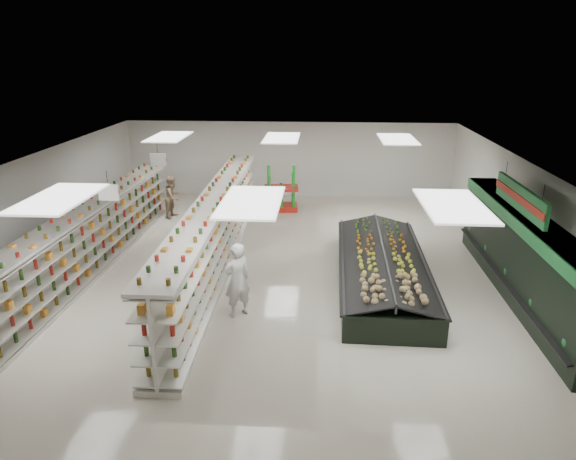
# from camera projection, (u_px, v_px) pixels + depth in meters

# --- Properties ---
(floor) EXTENTS (16.00, 16.00, 0.00)m
(floor) POSITION_uv_depth(u_px,v_px,m) (272.00, 267.00, 15.13)
(floor) COLOR beige
(floor) RESTS_ON ground
(ceiling) EXTENTS (14.00, 16.00, 0.02)m
(ceiling) POSITION_uv_depth(u_px,v_px,m) (270.00, 160.00, 14.07)
(ceiling) COLOR white
(ceiling) RESTS_ON wall_back
(wall_back) EXTENTS (14.00, 0.02, 3.20)m
(wall_back) POSITION_uv_depth(u_px,v_px,m) (289.00, 159.00, 22.14)
(wall_back) COLOR silver
(wall_back) RESTS_ON floor
(wall_front) EXTENTS (14.00, 0.02, 3.20)m
(wall_front) POSITION_uv_depth(u_px,v_px,m) (215.00, 391.00, 7.07)
(wall_front) COLOR silver
(wall_front) RESTS_ON floor
(wall_left) EXTENTS (0.02, 16.00, 3.20)m
(wall_left) POSITION_uv_depth(u_px,v_px,m) (34.00, 211.00, 15.03)
(wall_left) COLOR silver
(wall_left) RESTS_ON floor
(wall_right) EXTENTS (0.02, 16.00, 3.20)m
(wall_right) POSITION_uv_depth(u_px,v_px,m) (523.00, 220.00, 14.17)
(wall_right) COLOR silver
(wall_right) RESTS_ON floor
(produce_wall_case) EXTENTS (0.93, 8.00, 2.20)m
(produce_wall_case) POSITION_uv_depth(u_px,v_px,m) (524.00, 252.00, 12.91)
(produce_wall_case) COLOR black
(produce_wall_case) RESTS_ON floor
(aisle_sign_near) EXTENTS (0.52, 0.06, 0.75)m
(aisle_sign_near) POSITION_uv_depth(u_px,v_px,m) (109.00, 192.00, 12.57)
(aisle_sign_near) COLOR white
(aisle_sign_near) RESTS_ON ceiling
(aisle_sign_far) EXTENTS (0.52, 0.06, 0.75)m
(aisle_sign_far) POSITION_uv_depth(u_px,v_px,m) (158.00, 160.00, 16.34)
(aisle_sign_far) COLOR white
(aisle_sign_far) RESTS_ON ceiling
(hortifruti_banner) EXTENTS (0.12, 3.20, 0.95)m
(hortifruti_banner) POSITION_uv_depth(u_px,v_px,m) (520.00, 198.00, 12.46)
(hortifruti_banner) COLOR #207B39
(hortifruti_banner) RESTS_ON ceiling
(gondola_left) EXTENTS (1.02, 10.95, 1.90)m
(gondola_left) POSITION_uv_depth(u_px,v_px,m) (95.00, 238.00, 14.96)
(gondola_left) COLOR silver
(gondola_left) RESTS_ON floor
(gondola_center) EXTENTS (1.10, 12.16, 2.11)m
(gondola_center) POSITION_uv_depth(u_px,v_px,m) (215.00, 236.00, 14.82)
(gondola_center) COLOR silver
(gondola_center) RESTS_ON floor
(produce_island) EXTENTS (2.53, 6.59, 0.98)m
(produce_island) POSITION_uv_depth(u_px,v_px,m) (382.00, 267.00, 14.01)
(produce_island) COLOR black
(produce_island) RESTS_ON floor
(soda_endcap) EXTENTS (1.41, 1.03, 1.71)m
(soda_endcap) POSITION_uv_depth(u_px,v_px,m) (281.00, 190.00, 20.28)
(soda_endcap) COLOR red
(soda_endcap) RESTS_ON floor
(shopper_main) EXTENTS (0.81, 0.76, 1.85)m
(shopper_main) POSITION_uv_depth(u_px,v_px,m) (237.00, 280.00, 12.10)
(shopper_main) COLOR silver
(shopper_main) RESTS_ON floor
(shopper_background) EXTENTS (0.67, 0.88, 1.60)m
(shopper_background) POSITION_uv_depth(u_px,v_px,m) (173.00, 197.00, 19.46)
(shopper_background) COLOR tan
(shopper_background) RESTS_ON floor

